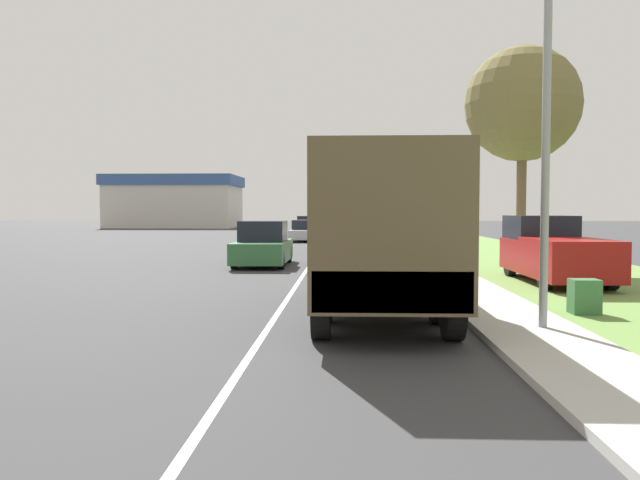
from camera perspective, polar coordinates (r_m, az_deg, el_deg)
The scene contains 15 objects.
ground_plane at distance 39.45m, azimuth 0.36°, elevation -0.35°, with size 180.00×180.00×0.00m, color #38383A.
lane_centre_stripe at distance 39.45m, azimuth 0.36°, elevation -0.35°, with size 0.12×120.00×0.00m.
sidewalk_right at distance 39.55m, azimuth 6.89°, elevation -0.28°, with size 1.80×120.00×0.12m.
grass_strip_right at distance 40.14m, azimuth 13.16°, elevation -0.36°, with size 7.00×120.00×0.02m.
military_truck at distance 12.12m, azimuth 5.51°, elevation 0.93°, with size 2.43×6.91×3.16m.
car_nearest_ahead at distance 23.91m, azimuth -5.22°, elevation -0.52°, with size 1.91×4.53×1.71m.
car_second_ahead at distance 31.41m, azimuth 3.33°, elevation 0.24°, with size 1.86×4.41×1.69m.
car_third_ahead at distance 42.95m, azimuth -1.40°, elevation 0.78°, with size 1.87×4.79×1.46m.
car_fourth_ahead at distance 56.50m, azimuth -1.18°, elevation 1.30°, with size 1.91×4.81×1.62m.
car_farthest_ahead at distance 68.32m, azimuth 2.76°, elevation 1.57°, with size 1.92×4.72×1.70m.
pickup_truck at distance 19.51m, azimuth 20.52°, elevation -0.94°, with size 1.93×5.28×1.93m.
lamp_post at distance 11.26m, azimuth 18.84°, elevation 11.24°, with size 1.69×0.24×6.07m.
tree_mid_right at distance 24.02m, azimuth 18.04°, elevation 11.67°, with size 4.11×4.11×7.96m.
utility_box at distance 13.69m, azimuth 23.02°, elevation -4.78°, with size 0.55×0.45×0.70m.
building_distant at distance 80.78m, azimuth -13.07°, elevation 3.46°, with size 15.91×10.72×6.46m.
Camera 1 is at (1.39, 0.63, 2.10)m, focal length 35.00 mm.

